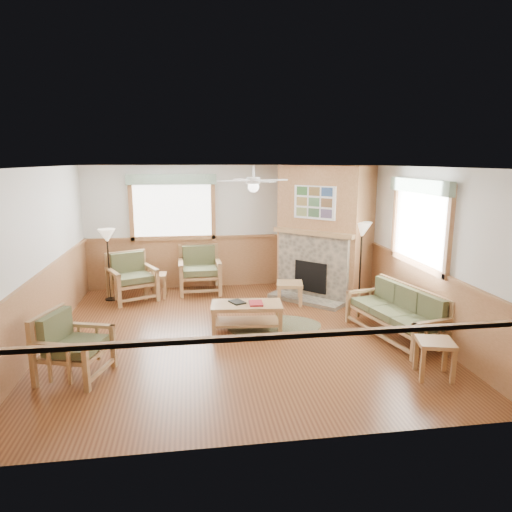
{
  "coord_description": "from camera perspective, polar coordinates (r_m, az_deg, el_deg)",
  "views": [
    {
      "loc": [
        -0.72,
        -7.06,
        2.8
      ],
      "look_at": [
        0.4,
        0.7,
        1.15
      ],
      "focal_mm": 32.0,
      "sensor_mm": 36.0,
      "label": 1
    }
  ],
  "objects": [
    {
      "name": "end_table_chairs",
      "position": [
        9.71,
        -12.42,
        -3.63
      ],
      "size": [
        0.45,
        0.43,
        0.5
      ],
      "primitive_type": null,
      "rotation": [
        0.0,
        0.0,
        -0.01
      ],
      "color": "#A0774B",
      "rests_on": "floor"
    },
    {
      "name": "braided_rug",
      "position": [
        7.92,
        2.32,
        -8.77
      ],
      "size": [
        1.8,
        1.8,
        0.01
      ],
      "primitive_type": "cylinder",
      "rotation": [
        0.0,
        0.0,
        0.12
      ],
      "color": "#4D4A30",
      "rests_on": "floor"
    },
    {
      "name": "footstool",
      "position": [
        9.09,
        4.22,
        -4.64
      ],
      "size": [
        0.58,
        0.58,
        0.43
      ],
      "primitive_type": null,
      "rotation": [
        0.0,
        0.0,
        -0.19
      ],
      "color": "#A0774B",
      "rests_on": "floor"
    },
    {
      "name": "sofa",
      "position": [
        7.68,
        17.01,
        -6.81
      ],
      "size": [
        1.89,
        1.1,
        0.81
      ],
      "primitive_type": null,
      "rotation": [
        0.0,
        0.0,
        -1.35
      ],
      "color": "#A0774B",
      "rests_on": "floor"
    },
    {
      "name": "fireplace",
      "position": [
        9.63,
        8.62,
        3.09
      ],
      "size": [
        3.11,
        3.11,
        2.7
      ],
      "primitive_type": null,
      "rotation": [
        0.0,
        0.0,
        -0.79
      ],
      "color": "#9F6B41",
      "rests_on": "floor"
    },
    {
      "name": "armchair_back_right",
      "position": [
        9.88,
        -7.05,
        -1.72
      ],
      "size": [
        0.9,
        0.9,
        0.98
      ],
      "primitive_type": null,
      "rotation": [
        0.0,
        0.0,
        0.03
      ],
      "color": "#A0774B",
      "rests_on": "floor"
    },
    {
      "name": "wall_left",
      "position": [
        7.56,
        -25.59,
        -0.36
      ],
      "size": [
        0.02,
        6.0,
        2.7
      ],
      "primitive_type": "cube",
      "color": "silver",
      "rests_on": "floor"
    },
    {
      "name": "floor_lamp_left",
      "position": [
        9.66,
        -17.92,
        -1.05
      ],
      "size": [
        0.35,
        0.35,
        1.47
      ],
      "primitive_type": null,
      "rotation": [
        0.0,
        0.0,
        0.05
      ],
      "color": "black",
      "rests_on": "floor"
    },
    {
      "name": "wall_back",
      "position": [
        10.19,
        -4.08,
        3.68
      ],
      "size": [
        6.0,
        0.02,
        2.7
      ],
      "primitive_type": "cube",
      "color": "silver",
      "rests_on": "floor"
    },
    {
      "name": "armchair_back_left",
      "position": [
        9.6,
        -15.22,
        -2.56
      ],
      "size": [
        1.12,
        1.12,
        0.95
      ],
      "primitive_type": null,
      "rotation": [
        0.0,
        0.0,
        0.43
      ],
      "color": "#A0774B",
      "rests_on": "floor"
    },
    {
      "name": "book_red",
      "position": [
        7.58,
        -0.01,
        -5.82
      ],
      "size": [
        0.23,
        0.31,
        0.03
      ],
      "primitive_type": "cube",
      "rotation": [
        0.0,
        0.0,
        -0.05
      ],
      "color": "maroon",
      "rests_on": "coffee_table"
    },
    {
      "name": "ceiling",
      "position": [
        7.1,
        -2.44,
        11.07
      ],
      "size": [
        6.0,
        6.0,
        0.01
      ],
      "primitive_type": "cube",
      "color": "white",
      "rests_on": "floor"
    },
    {
      "name": "armchair_left",
      "position": [
        6.49,
        -21.77,
        -10.35
      ],
      "size": [
        0.98,
        0.98,
        0.87
      ],
      "primitive_type": null,
      "rotation": [
        0.0,
        0.0,
        1.26
      ],
      "color": "#A0774B",
      "rests_on": "floor"
    },
    {
      "name": "window_back",
      "position": [
        10.03,
        -10.55,
        10.15
      ],
      "size": [
        1.9,
        0.16,
        1.5
      ],
      "primitive_type": null,
      "color": "white",
      "rests_on": "wall_back"
    },
    {
      "name": "book_dark",
      "position": [
        7.66,
        -2.37,
        -5.68
      ],
      "size": [
        0.3,
        0.33,
        0.03
      ],
      "primitive_type": "cube",
      "rotation": [
        0.0,
        0.0,
        0.45
      ],
      "color": "black",
      "rests_on": "coffee_table"
    },
    {
      "name": "ceiling_fan",
      "position": [
        7.43,
        -0.33,
        10.81
      ],
      "size": [
        1.59,
        1.59,
        0.36
      ],
      "primitive_type": null,
      "rotation": [
        0.0,
        0.0,
        0.35
      ],
      "color": "white",
      "rests_on": "ceiling"
    },
    {
      "name": "end_table_sofa",
      "position": [
        6.55,
        21.39,
        -11.86
      ],
      "size": [
        0.54,
        0.53,
        0.51
      ],
      "primitive_type": null,
      "rotation": [
        0.0,
        0.0,
        -0.25
      ],
      "color": "#A0774B",
      "rests_on": "floor"
    },
    {
      "name": "wainscot",
      "position": [
        7.44,
        -2.29,
        -5.72
      ],
      "size": [
        6.0,
        6.0,
        1.1
      ],
      "primitive_type": null,
      "color": "#9F6B41",
      "rests_on": "floor"
    },
    {
      "name": "floor",
      "position": [
        7.63,
        -2.26,
        -9.69
      ],
      "size": [
        6.0,
        6.0,
        0.01
      ],
      "primitive_type": "cube",
      "color": "brown",
      "rests_on": "ground"
    },
    {
      "name": "wall_front",
      "position": [
        4.37,
        1.75,
        -7.51
      ],
      "size": [
        6.0,
        0.02,
        2.7
      ],
      "primitive_type": "cube",
      "color": "silver",
      "rests_on": "floor"
    },
    {
      "name": "wall_right",
      "position": [
        8.11,
        19.25,
        0.91
      ],
      "size": [
        0.02,
        6.0,
        2.7
      ],
      "primitive_type": "cube",
      "color": "silver",
      "rests_on": "floor"
    },
    {
      "name": "window_right",
      "position": [
        7.79,
        20.26,
        9.18
      ],
      "size": [
        0.16,
        1.9,
        1.5
      ],
      "primitive_type": null,
      "color": "white",
      "rests_on": "wall_right"
    },
    {
      "name": "floor_lamp_right",
      "position": [
        9.16,
        12.92,
        -0.9
      ],
      "size": [
        0.48,
        0.48,
        1.64
      ],
      "primitive_type": null,
      "rotation": [
        0.0,
        0.0,
        -0.34
      ],
      "color": "black",
      "rests_on": "floor"
    },
    {
      "name": "coffee_table",
      "position": [
        7.69,
        -1.18,
        -7.62
      ],
      "size": [
        1.21,
        0.68,
        0.47
      ],
      "primitive_type": null,
      "rotation": [
        0.0,
        0.0,
        -0.09
      ],
      "color": "#A0774B",
      "rests_on": "floor"
    }
  ]
}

